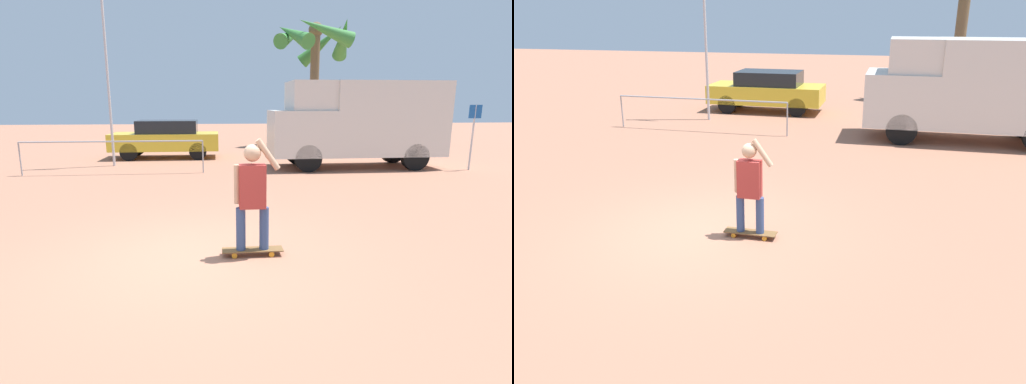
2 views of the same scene
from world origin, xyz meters
TOP-DOWN VIEW (x-y plane):
  - ground_plane at (0.00, 0.00)m, footprint 80.00×80.00m
  - skateboard at (0.79, -0.01)m, footprint 0.91×0.23m
  - person_skateboarder at (0.79, -0.01)m, footprint 0.67×0.25m
  - camper_van at (5.27, 8.15)m, footprint 5.97×2.05m
  - parked_car_yellow at (-1.79, 11.37)m, footprint 4.37×1.82m
  - palm_tree_near_van at (5.46, 15.71)m, footprint 4.29×4.23m
  - flagpole at (-3.38, 9.29)m, footprint 0.94×0.12m
  - street_sign at (8.90, 7.13)m, footprint 0.44×0.06m
  - plaza_railing_segment at (-3.00, 7.45)m, footprint 5.72×0.05m

SIDE VIEW (x-z plane):
  - ground_plane at x=0.00m, z-range 0.00..0.00m
  - skateboard at x=0.79m, z-range 0.03..0.13m
  - parked_car_yellow at x=-1.79m, z-range 0.05..1.60m
  - plaza_railing_segment at x=-3.00m, z-range 0.40..1.47m
  - person_skateboarder at x=0.79m, z-range 0.17..1.82m
  - street_sign at x=8.90m, z-range 0.32..2.51m
  - camper_van at x=5.27m, z-range 0.15..3.12m
  - flagpole at x=-3.38m, z-range 0.48..8.17m
  - palm_tree_near_van at x=5.46m, z-range 1.96..8.55m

